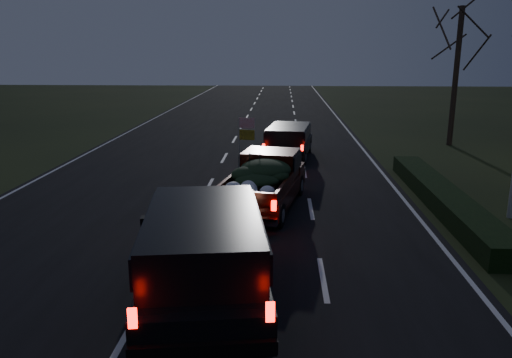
# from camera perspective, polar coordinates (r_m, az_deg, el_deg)

# --- Properties ---
(ground) EXTENTS (120.00, 120.00, 0.00)m
(ground) POSITION_cam_1_polar(r_m,az_deg,el_deg) (13.66, -8.49, -6.39)
(ground) COLOR black
(ground) RESTS_ON ground
(road_asphalt) EXTENTS (14.00, 120.00, 0.02)m
(road_asphalt) POSITION_cam_1_polar(r_m,az_deg,el_deg) (13.66, -8.49, -6.35)
(road_asphalt) COLOR black
(road_asphalt) RESTS_ON ground
(hedge_row) EXTENTS (1.00, 10.00, 0.60)m
(hedge_row) POSITION_cam_1_polar(r_m,az_deg,el_deg) (16.94, 20.55, -1.99)
(hedge_row) COLOR black
(hedge_row) RESTS_ON ground
(bare_tree_far) EXTENTS (3.60, 3.60, 7.00)m
(bare_tree_far) POSITION_cam_1_polar(r_m,az_deg,el_deg) (27.94, 22.19, 14.24)
(bare_tree_far) COLOR black
(bare_tree_far) RESTS_ON ground
(pickup_truck) EXTENTS (2.71, 5.07, 2.52)m
(pickup_truck) POSITION_cam_1_polar(r_m,az_deg,el_deg) (15.63, 1.03, 0.07)
(pickup_truck) COLOR black
(pickup_truck) RESTS_ON ground
(lead_suv) EXTENTS (2.35, 4.52, 1.24)m
(lead_suv) POSITION_cam_1_polar(r_m,az_deg,el_deg) (22.94, 3.75, 4.65)
(lead_suv) COLOR black
(lead_suv) RESTS_ON ground
(rear_suv) EXTENTS (2.97, 5.56, 1.52)m
(rear_suv) POSITION_cam_1_polar(r_m,az_deg,el_deg) (9.75, -5.97, -7.73)
(rear_suv) COLOR black
(rear_suv) RESTS_ON ground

